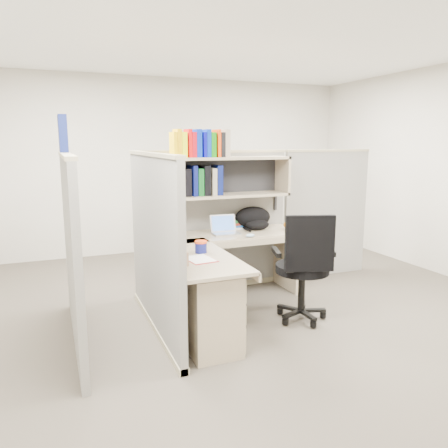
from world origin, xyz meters
name	(u,v)px	position (x,y,z in m)	size (l,w,h in m)	color
ground	(245,315)	(0.00, 0.00, 0.00)	(6.00, 6.00, 0.00)	#3C362E
room_shell	(246,153)	(0.00, 0.00, 1.62)	(6.00, 6.00, 6.00)	#B6AFA4
cubicle	(195,222)	(-0.37, 0.45, 0.91)	(3.79, 1.84, 1.95)	slate
desk	(217,287)	(-0.41, -0.29, 0.44)	(1.74, 1.75, 0.73)	gray
laptop	(226,225)	(0.01, 0.55, 0.83)	(0.29, 0.29, 0.21)	#BBBABF
backpack	(255,218)	(0.43, 0.69, 0.86)	(0.43, 0.33, 0.25)	black
orange_cap	(293,225)	(0.81, 0.48, 0.79)	(0.21, 0.24, 0.11)	orange
snack_canister	(201,247)	(-0.50, -0.13, 0.79)	(0.11, 0.11, 0.11)	navy
tissue_box	(180,255)	(-0.79, -0.46, 0.82)	(0.11, 0.11, 0.17)	#987256
mouse	(250,235)	(0.19, 0.31, 0.75)	(0.10, 0.07, 0.04)	#97BAD6
paper_cup	(221,228)	(0.01, 0.68, 0.77)	(0.06, 0.06, 0.09)	white
book_stack	(236,224)	(0.25, 0.82, 0.78)	(0.15, 0.20, 0.10)	gray
loose_paper	(200,259)	(-0.58, -0.33, 0.73)	(0.20, 0.27, 0.00)	silver
task_chair	(303,284)	(0.45, -0.34, 0.38)	(0.62, 0.57, 1.08)	black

